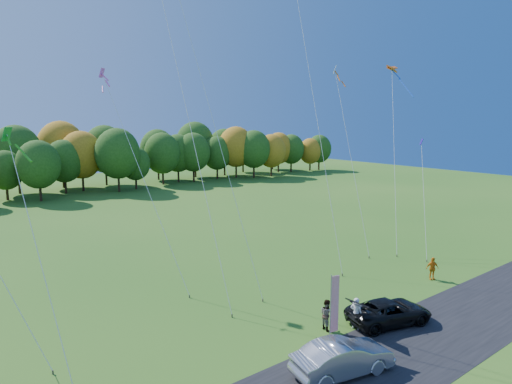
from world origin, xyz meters
TOP-DOWN VIEW (x-y plane):
  - ground at (0.00, 0.00)m, footprint 160.00×160.00m
  - asphalt_strip at (0.00, -4.00)m, footprint 90.00×6.00m
  - tree_line at (0.00, 55.00)m, footprint 116.00×12.00m
  - black_suv at (3.63, -1.65)m, footprint 5.45×3.63m
  - silver_sedan at (-2.47, -3.50)m, footprint 5.10×2.70m
  - person_tailgate_a at (1.60, -0.93)m, footprint 0.62×0.77m
  - person_tailgate_b at (0.29, 0.05)m, footprint 0.79×0.94m
  - person_east at (12.13, 0.75)m, footprint 1.04×0.84m
  - feather_flag at (-1.03, -1.60)m, footprint 0.52×0.15m
  - kite_delta_blue at (-1.98, 9.74)m, footprint 5.53×10.28m
  - kite_parafoil_orange at (9.83, 11.77)m, footprint 6.21×13.63m
  - kite_delta_red at (-3.14, 9.64)m, footprint 2.91×9.45m
  - kite_parafoil_rainbow at (17.98, 8.47)m, footprint 8.01×6.43m
  - kite_diamond_green at (-13.10, 4.62)m, footprint 1.28×6.53m
  - kite_diamond_white at (13.95, 10.13)m, footprint 3.27×7.41m
  - kite_diamond_pink at (-4.41, 12.86)m, footprint 2.59×8.92m
  - kite_diamond_blue_low at (17.46, 4.96)m, footprint 4.32×3.98m

SIDE VIEW (x-z plane):
  - ground at x=0.00m, z-range 0.00..0.00m
  - tree_line at x=0.00m, z-range -5.00..5.00m
  - asphalt_strip at x=0.00m, z-range 0.00..0.01m
  - black_suv at x=3.63m, z-range 0.00..1.39m
  - silver_sedan at x=-2.47m, z-range 0.00..1.60m
  - person_east at x=12.13m, z-range 0.00..1.66m
  - person_tailgate_b at x=0.29m, z-range 0.00..1.72m
  - person_tailgate_a at x=1.60m, z-range 0.00..1.82m
  - feather_flag at x=-1.03m, z-range 0.43..4.37m
  - kite_diamond_blue_low at x=17.46m, z-range -0.19..9.85m
  - kite_diamond_green at x=-13.10m, z-range -0.12..11.41m
  - kite_diamond_pink at x=-4.41m, z-range -0.22..15.25m
  - kite_diamond_white at x=13.95m, z-range -0.24..16.55m
  - kite_parafoil_rainbow at x=17.98m, z-range -0.17..16.79m
  - kite_delta_red at x=-3.14m, z-range 2.34..26.21m
  - kite_delta_blue at x=-1.98m, z-range -0.41..31.52m
  - kite_parafoil_orange at x=9.83m, z-range -0.17..33.99m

